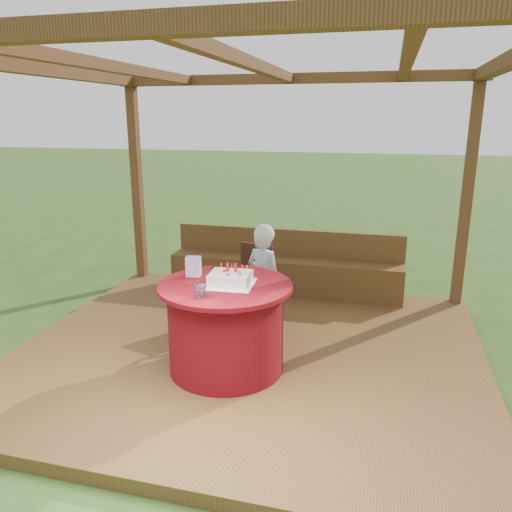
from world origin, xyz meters
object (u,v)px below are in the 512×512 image
Objects in this scene: birthday_cake at (230,278)px; drinking_glass at (200,291)px; elderly_woman at (264,278)px; chair at (252,280)px; table at (226,326)px; bench at (285,272)px; gift_bag at (193,266)px.

birthday_cake is 3.89× the size of drinking_glass.
birthday_cake is (-0.08, -0.90, 0.27)m from elderly_woman.
drinking_glass reaches higher than chair.
table is 1.17m from chair.
chair is (-0.17, -1.00, 0.20)m from bench.
bench is 3.50× the size of chair.
table is at bearing 76.55° from drinking_glass.
table is at bearing -86.31° from chair.
birthday_cake is (0.05, -0.00, 0.45)m from table.
chair is 7.81× the size of drinking_glass.
gift_bag is at bearing -104.68° from chair.
bench is at bearing 88.85° from birthday_cake.
table is at bearing -98.04° from elderly_woman.
table is (-0.09, -2.17, 0.15)m from bench.
drinking_glass is (0.26, -0.51, -0.04)m from gift_bag.
drinking_glass is (-0.01, -1.54, 0.40)m from chair.
gift_bag is at bearing 158.74° from table.
elderly_woman reaches higher than gift_bag.
elderly_woman is at bearing 80.36° from drinking_glass.
bench is at bearing 91.59° from elderly_woman.
elderly_woman is at bearing 50.61° from gift_bag.
birthday_cake reaches higher than drinking_glass.
bench is 2.18m from gift_bag.
table is 0.59m from drinking_glass.
chair is at bearing 89.51° from drinking_glass.
birthday_cake is (0.12, -1.17, 0.40)m from chair.
chair is at bearing 93.69° from table.
bench is 2.18m from table.
chair reaches higher than bench.
gift_bag is at bearing -121.79° from elderly_woman.
birthday_cake is 0.39m from drinking_glass.
gift_bag is (-0.44, -2.04, 0.64)m from bench.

